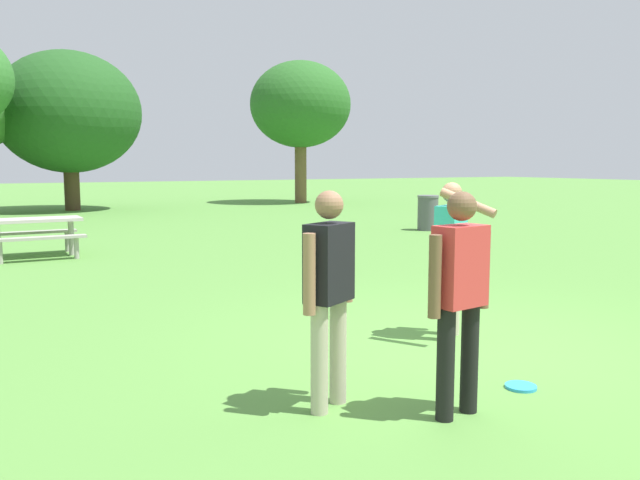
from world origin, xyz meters
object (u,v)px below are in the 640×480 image
(picnic_table_near, at_px, (35,229))
(trash_can_further_along, at_px, (428,213))
(tree_slender_mid, at_px, (69,113))
(frisbee, at_px, (521,387))
(person_thrower, at_px, (329,285))
(person_catcher, at_px, (452,248))
(tree_back_left, at_px, (300,105))
(person_bystander, at_px, (460,289))

(picnic_table_near, xyz_separation_m, trash_can_further_along, (9.95, 0.46, -0.08))
(tree_slender_mid, bearing_deg, frisbee, -88.95)
(person_thrower, relative_size, person_catcher, 1.00)
(person_thrower, relative_size, picnic_table_near, 0.95)
(frisbee, distance_m, trash_can_further_along, 12.59)
(trash_can_further_along, bearing_deg, tree_back_left, 78.89)
(person_thrower, xyz_separation_m, person_catcher, (2.09, 1.11, 0.02))
(person_thrower, relative_size, trash_can_further_along, 1.71)
(trash_can_further_along, distance_m, tree_back_left, 13.54)
(person_thrower, bearing_deg, tree_slender_mid, 87.03)
(person_thrower, height_order, picnic_table_near, person_thrower)
(person_thrower, distance_m, frisbee, 1.88)
(person_thrower, relative_size, tree_slender_mid, 0.27)
(person_bystander, relative_size, tree_slender_mid, 0.27)
(person_thrower, bearing_deg, person_catcher, 27.93)
(picnic_table_near, height_order, tree_slender_mid, tree_slender_mid)
(person_bystander, xyz_separation_m, tree_slender_mid, (0.43, 23.15, 2.82))
(frisbee, bearing_deg, person_catcher, 71.57)
(tree_back_left, bearing_deg, tree_slender_mid, -179.40)
(person_thrower, distance_m, picnic_table_near, 9.61)
(picnic_table_near, height_order, tree_back_left, tree_back_left)
(trash_can_further_along, bearing_deg, picnic_table_near, -177.36)
(person_thrower, height_order, frisbee, person_thrower)
(frisbee, bearing_deg, person_bystander, -167.04)
(person_thrower, bearing_deg, tree_back_left, 63.70)
(person_thrower, xyz_separation_m, tree_back_left, (11.21, 22.68, 3.54))
(frisbee, distance_m, tree_slender_mid, 23.26)
(picnic_table_near, bearing_deg, person_bystander, -78.89)
(person_thrower, height_order, person_bystander, same)
(person_bystander, relative_size, frisbee, 6.42)
(person_thrower, distance_m, trash_can_further_along, 13.26)
(tree_slender_mid, bearing_deg, trash_can_further_along, -59.07)
(person_catcher, bearing_deg, tree_slender_mid, 92.45)
(person_catcher, bearing_deg, person_thrower, -152.07)
(tree_back_left, bearing_deg, person_catcher, -112.92)
(picnic_table_near, distance_m, tree_slender_mid, 13.65)
(person_catcher, relative_size, person_bystander, 1.00)
(person_bystander, distance_m, trash_can_further_along, 13.24)
(person_thrower, relative_size, frisbee, 6.42)
(frisbee, bearing_deg, person_thrower, 166.37)
(tree_slender_mid, bearing_deg, tree_back_left, 0.60)
(trash_can_further_along, xyz_separation_m, tree_slender_mid, (-7.54, 12.59, 3.28))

